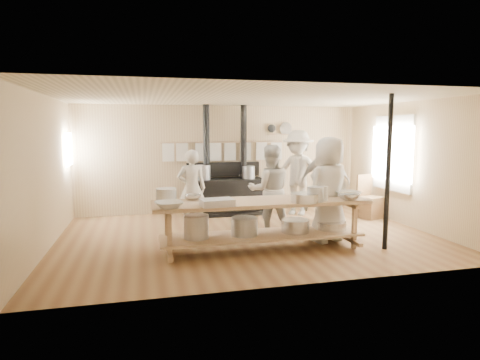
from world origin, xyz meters
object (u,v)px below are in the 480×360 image
at_px(cook_far_left, 192,188).
at_px(cook_right, 325,182).
at_px(cook_left, 270,190).
at_px(stove, 225,192).
at_px(cook_by_window, 298,173).
at_px(roasting_pan, 217,202).
at_px(cook_center, 329,190).
at_px(chair, 370,205).
at_px(prep_table, 261,220).

relative_size(cook_far_left, cook_right, 0.90).
bearing_deg(cook_left, stove, -70.23).
xyz_separation_m(cook_by_window, roasting_pan, (-2.46, -2.86, -0.10)).
bearing_deg(cook_center, roasting_pan, -3.11).
bearing_deg(cook_center, cook_far_left, -54.69).
height_order(cook_left, cook_right, cook_right).
distance_m(cook_right, chair, 1.37).
distance_m(stove, cook_center, 3.12).
xyz_separation_m(cook_center, cook_by_window, (0.32, 2.31, 0.05)).
height_order(cook_left, roasting_pan, cook_left).
distance_m(cook_right, cook_by_window, 0.94).
height_order(cook_center, roasting_pan, cook_center).
relative_size(cook_left, chair, 1.76).
relative_size(cook_far_left, cook_center, 0.85).
bearing_deg(cook_left, cook_right, -147.19).
height_order(stove, cook_far_left, stove).
bearing_deg(prep_table, chair, 29.91).
relative_size(stove, cook_left, 1.50).
height_order(cook_left, chair, cook_left).
distance_m(cook_far_left, chair, 4.12).
height_order(cook_right, roasting_pan, cook_right).
xyz_separation_m(cook_left, cook_right, (1.49, 0.70, 0.03)).
bearing_deg(roasting_pan, prep_table, 22.19).
distance_m(prep_table, cook_by_window, 3.06).
bearing_deg(cook_by_window, cook_far_left, -128.36).
relative_size(stove, roasting_pan, 5.26).
distance_m(cook_far_left, cook_right, 2.88).
bearing_deg(chair, stove, 142.62).
bearing_deg(cook_by_window, cook_left, -88.53).
height_order(prep_table, cook_by_window, cook_by_window).
relative_size(cook_far_left, cook_left, 0.93).
bearing_deg(cook_right, chair, -138.42).
height_order(prep_table, cook_left, cook_left).
bearing_deg(chair, cook_left, -178.67).
bearing_deg(prep_table, cook_far_left, 115.75).
distance_m(stove, cook_far_left, 1.46).
relative_size(cook_far_left, chair, 1.63).
relative_size(cook_center, cook_right, 1.06).
distance_m(prep_table, cook_right, 2.57).
bearing_deg(cook_left, cook_far_left, -27.96).
relative_size(cook_far_left, roasting_pan, 3.26).
bearing_deg(stove, cook_left, -77.89).
relative_size(cook_left, cook_by_window, 0.86).
height_order(prep_table, cook_center, cook_center).
distance_m(cook_far_left, cook_by_window, 2.66).
distance_m(prep_table, chair, 3.64).
bearing_deg(cook_far_left, cook_by_window, -165.22).
bearing_deg(roasting_pan, chair, 28.42).
bearing_deg(prep_table, cook_left, 64.68).
bearing_deg(roasting_pan, cook_far_left, 93.12).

